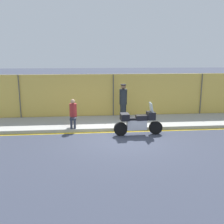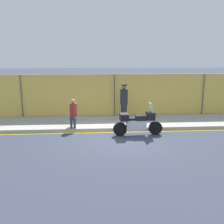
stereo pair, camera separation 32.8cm
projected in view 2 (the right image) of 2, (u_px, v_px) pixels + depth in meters
ground_plane at (121, 139)px, 11.15m from camera, size 120.00×120.00×0.00m
sidewalk at (116, 123)px, 13.55m from camera, size 37.72×2.63×0.16m
curb_paint_stripe at (119, 132)px, 12.20m from camera, size 37.72×0.18×0.01m
storefront_fence at (114, 96)px, 14.67m from camera, size 35.83×0.17×2.48m
motorcycle at (137, 122)px, 11.60m from camera, size 2.22×0.56×1.46m
officer_standing at (124, 101)px, 13.74m from camera, size 0.40×0.40×1.86m
person_seated_on_curb at (73, 111)px, 12.40m from camera, size 0.35×0.66×1.31m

